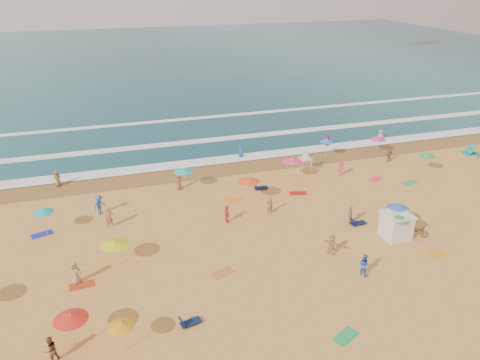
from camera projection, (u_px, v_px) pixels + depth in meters
name	position (u px, v px, depth m)	size (l,w,h in m)	color
ground	(292.00, 218.00, 41.30)	(220.00, 220.00, 0.00)	gold
ocean	(156.00, 59.00, 114.36)	(220.00, 140.00, 0.18)	#0C4756
wet_sand	(248.00, 166.00, 52.17)	(220.00, 220.00, 0.00)	olive
surf_foam	(226.00, 140.00, 59.80)	(200.00, 18.70, 0.05)	white
cabana	(396.00, 226.00, 38.00)	(2.00, 2.00, 2.00)	silver
cabana_roof	(398.00, 215.00, 37.56)	(2.20, 2.20, 0.12)	silver
bicycle	(417.00, 230.00, 38.48)	(0.60, 1.71, 0.90)	black
lifeguard_stand	(305.00, 163.00, 50.25)	(1.20, 1.20, 2.10)	white
beach_umbrellas	(303.00, 191.00, 41.16)	(52.09, 25.33, 0.74)	orange
loungers	(381.00, 229.00, 39.17)	(59.04, 18.89, 0.34)	#0E1A48
towels	(303.00, 232.00, 39.11)	(38.51, 21.25, 0.03)	#B93817
beachgoers	(254.00, 194.00, 43.90)	(40.17, 28.27, 2.12)	tan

